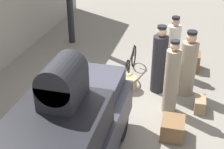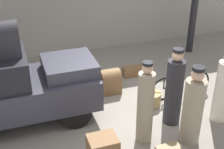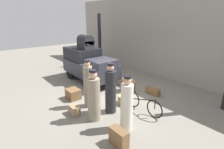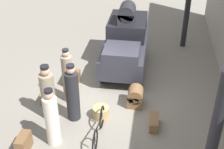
{
  "view_description": "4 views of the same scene",
  "coord_description": "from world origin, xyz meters",
  "views": [
    {
      "loc": [
        -6.09,
        -1.41,
        4.52
      ],
      "look_at": [
        0.2,
        0.2,
        0.95
      ],
      "focal_mm": 50.0,
      "sensor_mm": 36.0,
      "label": 1
    },
    {
      "loc": [
        -1.95,
        -6.02,
        4.43
      ],
      "look_at": [
        0.2,
        0.2,
        0.95
      ],
      "focal_mm": 50.0,
      "sensor_mm": 36.0,
      "label": 2
    },
    {
      "loc": [
        5.79,
        -4.41,
        3.39
      ],
      "look_at": [
        0.2,
        0.2,
        0.95
      ],
      "focal_mm": 28.0,
      "sensor_mm": 36.0,
      "label": 3
    },
    {
      "loc": [
        8.49,
        1.45,
        6.16
      ],
      "look_at": [
        0.2,
        0.2,
        0.95
      ],
      "focal_mm": 50.0,
      "sensor_mm": 36.0,
      "label": 4
    }
  ],
  "objects": [
    {
      "name": "ground_plane",
      "position": [
        0.0,
        0.0,
        0.0
      ],
      "size": [
        30.0,
        30.0,
        0.0
      ],
      "primitive_type": "plane",
      "color": "gray"
    },
    {
      "name": "station_building_facade",
      "position": [
        0.0,
        4.08,
        2.25
      ],
      "size": [
        16.0,
        0.15,
        4.5
      ],
      "color": "gray",
      "rests_on": "ground"
    },
    {
      "name": "canopy_pillar_left",
      "position": [
        -4.16,
        2.69,
        1.77
      ],
      "size": [
        0.23,
        0.23,
        3.55
      ],
      "color": "black",
      "rests_on": "ground"
    },
    {
      "name": "truck",
      "position": [
        -2.0,
        0.38,
        0.95
      ],
      "size": [
        3.34,
        1.53,
        1.74
      ],
      "color": "black",
      "rests_on": "ground"
    },
    {
      "name": "bicycle",
      "position": [
        2.1,
        0.11,
        0.34
      ],
      "size": [
        1.7,
        0.04,
        0.71
      ],
      "color": "black",
      "rests_on": "ground"
    },
    {
      "name": "wicker_basket",
      "position": [
        1.19,
        0.01,
        0.18
      ],
      "size": [
        0.5,
        0.5,
        0.36
      ],
      "color": "tan",
      "rests_on": "ground"
    },
    {
      "name": "porter_with_bicycle",
      "position": [
        1.33,
        -0.8,
        0.86
      ],
      "size": [
        0.4,
        0.4,
        1.86
      ],
      "color": "#232328",
      "rests_on": "ground"
    },
    {
      "name": "porter_carrying_trunk",
      "position": [
        2.44,
        -1.07,
        0.81
      ],
      "size": [
        0.38,
        0.38,
        1.76
      ],
      "color": "silver",
      "rests_on": "ground"
    },
    {
      "name": "porter_lifting_near_truck",
      "position": [
        0.45,
        -1.19,
        0.87
      ],
      "size": [
        0.35,
        0.35,
        1.87
      ],
      "color": "gray",
      "rests_on": "ground"
    },
    {
      "name": "conductor_in_dark_uniform",
      "position": [
        1.36,
        -1.54,
        0.81
      ],
      "size": [
        0.43,
        0.43,
        1.78
      ],
      "color": "gray",
      "rests_on": "ground"
    },
    {
      "name": "trunk_large_brown",
      "position": [
        0.64,
        -1.93,
        0.17
      ],
      "size": [
        0.48,
        0.26,
        0.33
      ],
      "color": "#937A56",
      "rests_on": "ground"
    },
    {
      "name": "suitcase_black_upright",
      "position": [
        2.87,
        -1.76,
        0.25
      ],
      "size": [
        0.57,
        0.27,
        0.51
      ],
      "color": "brown",
      "rests_on": "ground"
    },
    {
      "name": "trunk_umber_medium",
      "position": [
        -0.53,
        -1.36,
        0.21
      ],
      "size": [
        0.59,
        0.49,
        0.43
      ],
      "color": "brown",
      "rests_on": "ground"
    },
    {
      "name": "suitcase_small_leather",
      "position": [
        1.37,
        1.63,
        0.15
      ],
      "size": [
        0.67,
        0.25,
        0.31
      ],
      "color": "brown",
      "rests_on": "ground"
    },
    {
      "name": "trunk_barrel_dark",
      "position": [
        0.41,
        0.98,
        0.33
      ],
      "size": [
        0.53,
        0.48,
        0.67
      ],
      "color": "brown",
      "rests_on": "ground"
    },
    {
      "name": "trunk_on_truck_roof",
      "position": [
        -2.21,
        0.38,
        2.07
      ],
      "size": [
        0.84,
        0.59,
        0.72
      ],
      "color": "#232328",
      "rests_on": "truck"
    }
  ]
}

